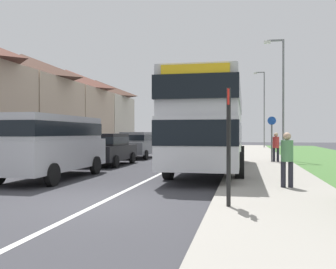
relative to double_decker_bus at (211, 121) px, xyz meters
name	(u,v)px	position (x,y,z in m)	size (l,w,h in m)	color
ground_plane	(100,203)	(-1.92, -7.76, -2.14)	(120.00, 120.00, 0.00)	#38383D
lane_marking_centre	(168,170)	(-1.92, 0.24, -2.14)	(0.14, 60.00, 0.01)	silver
pavement_near_side	(269,176)	(2.28, -1.76, -2.08)	(3.20, 68.00, 0.12)	#9E998E
double_decker_bus	(211,121)	(0.00, 0.00, 0.00)	(2.80, 10.73, 3.70)	#BCBCC1
parked_van_silver	(52,142)	(-5.38, -3.64, -0.80)	(2.11, 5.59, 2.26)	#B7B7BC
parked_car_black	(108,148)	(-5.40, 2.09, -1.25)	(1.92, 4.40, 1.62)	black
parked_car_grey	(138,144)	(-5.43, 7.66, -1.21)	(1.96, 4.34, 1.70)	slate
pedestrian_at_stop	(287,157)	(2.58, -5.04, -1.17)	(0.34, 0.34, 1.67)	#23232D
pedestrian_walking_away	(276,146)	(3.05, 4.74, -1.17)	(0.34, 0.34, 1.67)	#23232D
bus_stop_sign	(229,138)	(1.08, -8.13, -0.60)	(0.09, 0.52, 2.60)	black
cycle_route_sign	(272,137)	(2.82, 4.55, -0.71)	(0.44, 0.08, 2.52)	slate
street_lamp_mid	(281,91)	(3.49, 6.60, 1.93)	(1.14, 0.20, 7.06)	slate
street_lamp_far	(263,105)	(3.37, 25.20, 2.48)	(1.14, 0.20, 8.13)	slate
house_terrace_far_side	(46,108)	(-14.57, 12.37, 1.58)	(6.85, 27.73, 7.43)	#C1A88E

